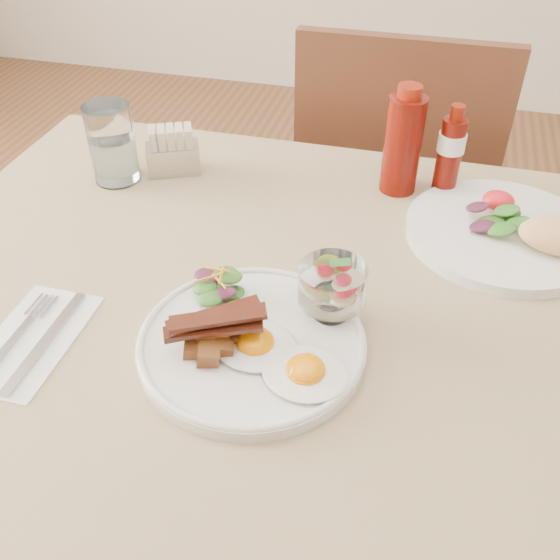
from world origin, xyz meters
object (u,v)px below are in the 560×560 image
Objects in this scene: chair_far at (392,197)px; main_plate at (252,344)px; hot_sauce_bottle at (450,153)px; ketchup_bottle at (403,143)px; sugar_caddy at (173,153)px; table at (347,352)px; fruit_cup at (332,285)px; second_plate at (518,232)px; water_glass at (113,148)px.

chair_far is 0.82m from main_plate.
hot_sauce_bottle is (0.21, 0.43, 0.07)m from main_plate.
ketchup_bottle reaches higher than sugar_caddy.
main_plate is (-0.11, -0.77, 0.24)m from chair_far.
hot_sauce_bottle reaches higher than table.
main_plate is at bearing -97.78° from chair_far.
sugar_caddy is (-0.34, 0.31, -0.03)m from fruit_cup.
chair_far is at bearing 22.53° from sugar_caddy.
ketchup_bottle reaches higher than second_plate.
fruit_cup is (-0.02, -0.04, 0.15)m from table.
fruit_cup reaches higher than sugar_caddy.
main_plate reaches higher than table.
chair_far is 5.14× the size of ketchup_bottle.
second_plate is at bearing -65.03° from chair_far.
hot_sauce_bottle is at bearing -73.83° from chair_far.
ketchup_bottle reaches higher than table.
hot_sauce_bottle is 0.47m from sugar_caddy.
water_glass is (-0.09, -0.05, 0.02)m from sugar_caddy.
fruit_cup is 0.55× the size of hot_sauce_bottle.
fruit_cup is 0.47m from sugar_caddy.
hot_sauce_bottle is 0.56m from water_glass.
hot_sauce_bottle is at bearing 72.79° from table.
fruit_cup is at bearing -134.18° from second_plate.
water_glass is (-0.34, 0.34, 0.05)m from main_plate.
hot_sauce_bottle is (0.10, 0.32, 0.16)m from table.
ketchup_bottle is 1.75× the size of sugar_caddy.
main_plate is 2.70× the size of sugar_caddy.
fruit_cup is 0.47× the size of ketchup_bottle.
table is 0.68m from chair_far.
fruit_cup reaches higher than second_plate.
chair_far is 0.69m from water_glass.
ketchup_bottle is at bearing 10.75° from water_glass.
hot_sauce_bottle reaches higher than main_plate.
table is 9.97× the size of water_glass.
water_glass reaches higher than main_plate.
main_plate is 0.46m from sugar_caddy.
sugar_caddy is at bearing 123.89° from main_plate.
table is 1.43× the size of chair_far.
hot_sauce_bottle is 1.17× the size of water_glass.
fruit_cup is (0.08, 0.07, 0.06)m from main_plate.
water_glass reaches higher than table.
chair_far is 0.47m from ketchup_bottle.
main_plate is 0.48m from water_glass.
second_plate is (0.21, -0.46, 0.25)m from chair_far.
main_plate is at bearing -115.45° from hot_sauce_bottle.
water_glass is at bearing 153.31° from table.
hot_sauce_bottle is 1.50× the size of sugar_caddy.
table is 8.55× the size of hot_sauce_bottle.
fruit_cup is at bearing -66.88° from sugar_caddy.
table is 0.47m from sugar_caddy.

